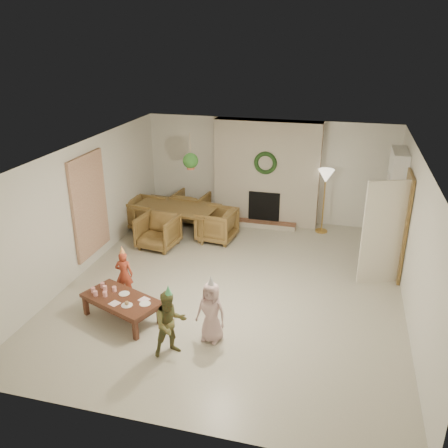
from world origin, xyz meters
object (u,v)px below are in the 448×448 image
(dining_chair_near, at_px, (158,232))
(coffee_table_top, at_px, (121,299))
(dining_chair_far, at_px, (191,207))
(dining_chair_left, at_px, (144,214))
(child_plaid, at_px, (170,324))
(dining_chair_right, at_px, (217,225))
(child_red, at_px, (124,274))
(dining_table, at_px, (176,220))
(child_pink, at_px, (211,312))

(dining_chair_near, height_order, coffee_table_top, dining_chair_near)
(dining_chair_far, relative_size, dining_chair_left, 1.00)
(dining_chair_left, height_order, child_plaid, child_plaid)
(dining_chair_right, bearing_deg, dining_chair_far, -128.66)
(coffee_table_top, distance_m, child_red, 0.74)
(child_red, bearing_deg, dining_chair_right, -117.43)
(coffee_table_top, relative_size, child_plaid, 1.27)
(dining_table, distance_m, child_pink, 4.22)
(dining_chair_near, relative_size, child_pink, 0.83)
(dining_chair_far, bearing_deg, coffee_table_top, 100.57)
(dining_table, bearing_deg, dining_chair_near, -90.00)
(coffee_table_top, distance_m, child_pink, 1.58)
(dining_table, height_order, dining_chair_left, dining_chair_left)
(dining_chair_left, xyz_separation_m, coffee_table_top, (1.19, -3.68, 0.00))
(dining_chair_left, distance_m, coffee_table_top, 3.87)
(child_pink, bearing_deg, child_plaid, -124.12)
(coffee_table_top, bearing_deg, dining_table, 117.39)
(child_pink, bearing_deg, child_red, 166.61)
(dining_chair_right, height_order, coffee_table_top, dining_chair_right)
(dining_chair_left, distance_m, dining_chair_right, 1.87)
(coffee_table_top, bearing_deg, child_red, 132.92)
(dining_chair_far, bearing_deg, child_pink, 119.03)
(dining_chair_right, height_order, child_red, child_red)
(dining_chair_near, bearing_deg, dining_chair_far, 90.00)
(dining_table, bearing_deg, child_red, -80.92)
(dining_chair_left, bearing_deg, dining_chair_right, -90.00)
(child_pink, bearing_deg, dining_chair_far, 123.36)
(coffee_table_top, xyz_separation_m, child_plaid, (1.09, -0.63, 0.14))
(dining_table, xyz_separation_m, dining_chair_near, (-0.10, -0.82, 0.03))
(dining_chair_far, height_order, dining_chair_left, same)
(dining_chair_near, bearing_deg, dining_table, 90.00)
(dining_chair_left, relative_size, child_red, 0.93)
(coffee_table_top, xyz_separation_m, child_red, (-0.27, 0.69, 0.06))
(child_plaid, xyz_separation_m, child_pink, (0.48, 0.47, -0.02))
(coffee_table_top, relative_size, child_red, 1.50)
(dining_table, height_order, child_pink, child_pink)
(dining_table, xyz_separation_m, child_red, (0.10, -2.89, 0.10))
(dining_chair_far, height_order, child_pink, child_pink)
(child_plaid, bearing_deg, child_pink, 6.24)
(dining_chair_left, distance_m, child_red, 3.13)
(dining_table, relative_size, child_red, 2.19)
(child_plaid, height_order, child_pink, child_plaid)
(dining_table, relative_size, child_plaid, 1.85)
(dining_chair_far, distance_m, coffee_table_top, 4.41)
(dining_chair_left, relative_size, child_pink, 0.83)
(dining_chair_far, bearing_deg, dining_chair_near, 90.00)
(dining_chair_near, bearing_deg, child_red, -77.32)
(dining_table, height_order, coffee_table_top, dining_table)
(dining_chair_right, bearing_deg, dining_table, -90.00)
(dining_chair_right, relative_size, child_pink, 0.83)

